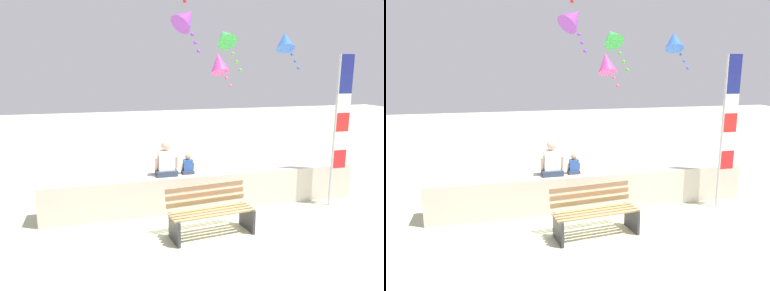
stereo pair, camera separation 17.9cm
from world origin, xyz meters
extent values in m
plane|color=#BEC098|center=(0.00, 0.00, 0.00)|extent=(40.00, 40.00, 0.00)
cube|color=beige|center=(0.00, 1.29, 0.39)|extent=(6.85, 0.62, 0.79)
cube|color=#9C8251|center=(-0.31, -0.28, 0.45)|extent=(1.56, 0.24, 0.03)
cube|color=#A37C58|center=(-0.32, -0.16, 0.45)|extent=(1.56, 0.24, 0.03)
cube|color=#9A7F4C|center=(-0.34, -0.05, 0.45)|extent=(1.56, 0.24, 0.03)
cube|color=#9B7C4E|center=(-0.35, 0.06, 0.45)|extent=(1.56, 0.24, 0.03)
cube|color=#A28155|center=(-0.36, 0.17, 0.57)|extent=(1.56, 0.21, 0.10)
cube|color=#A87953|center=(-0.36, 0.19, 0.70)|extent=(1.56, 0.21, 0.10)
cube|color=#9E7657|center=(-0.36, 0.21, 0.83)|extent=(1.56, 0.21, 0.10)
cube|color=#2D2D33|center=(-1.05, -0.19, 0.23)|extent=(0.11, 0.53, 0.45)
cube|color=#2D2D33|center=(0.39, -0.03, 0.23)|extent=(0.11, 0.53, 0.45)
cube|color=#2D394F|center=(-0.89, 1.27, 0.85)|extent=(0.43, 0.35, 0.12)
cube|color=white|center=(-0.89, 1.27, 1.11)|extent=(0.33, 0.22, 0.41)
cylinder|color=#DBAA8D|center=(-1.10, 1.25, 1.06)|extent=(0.07, 0.17, 0.30)
cylinder|color=#DBAA8D|center=(-0.68, 1.25, 1.06)|extent=(0.07, 0.17, 0.30)
sphere|color=#DBAA8D|center=(-0.89, 1.27, 1.42)|extent=(0.21, 0.21, 0.21)
cube|color=#2F374C|center=(-0.43, 1.27, 0.82)|extent=(0.25, 0.21, 0.07)
cube|color=#2B50A3|center=(-0.43, 1.27, 0.98)|extent=(0.19, 0.13, 0.24)
cylinder|color=#9A734F|center=(-0.55, 1.25, 0.95)|extent=(0.04, 0.10, 0.17)
cylinder|color=#9A734F|center=(-0.31, 1.25, 0.95)|extent=(0.04, 0.10, 0.17)
sphere|color=#9A734F|center=(-0.43, 1.27, 1.16)|extent=(0.12, 0.12, 0.12)
cylinder|color=#B7B7BC|center=(2.65, 0.64, 1.63)|extent=(0.05, 0.05, 3.27)
cube|color=red|center=(2.83, 0.64, 1.04)|extent=(0.31, 0.02, 0.40)
cube|color=white|center=(2.83, 0.64, 1.45)|extent=(0.31, 0.02, 0.40)
cube|color=red|center=(2.83, 0.64, 1.85)|extent=(0.31, 0.02, 0.40)
cube|color=white|center=(2.83, 0.64, 2.26)|extent=(0.31, 0.02, 0.40)
cube|color=navy|center=(2.83, 0.64, 2.66)|extent=(0.31, 0.02, 0.40)
cube|color=navy|center=(2.83, 0.64, 3.07)|extent=(0.31, 0.02, 0.40)
cone|color=purple|center=(-0.23, 2.13, 4.06)|extent=(0.83, 0.76, 0.68)
sphere|color=purple|center=(-0.19, 2.04, 3.88)|extent=(0.08, 0.08, 0.08)
sphere|color=purple|center=(-0.14, 1.96, 3.70)|extent=(0.08, 0.08, 0.08)
sphere|color=purple|center=(-0.10, 1.87, 3.52)|extent=(0.08, 0.08, 0.08)
sphere|color=purple|center=(-0.05, 1.78, 3.34)|extent=(0.08, 0.08, 0.08)
cone|color=blue|center=(2.80, 3.22, 3.71)|extent=(0.67, 0.77, 0.64)
sphere|color=blue|center=(2.90, 3.20, 3.53)|extent=(0.08, 0.08, 0.08)
sphere|color=blue|center=(3.00, 3.17, 3.35)|extent=(0.08, 0.08, 0.08)
sphere|color=blue|center=(3.09, 3.14, 3.17)|extent=(0.08, 0.08, 0.08)
sphere|color=blue|center=(3.19, 3.11, 2.99)|extent=(0.08, 0.08, 0.08)
cone|color=#DB3D9E|center=(0.65, 2.45, 3.11)|extent=(0.48, 0.62, 0.61)
sphere|color=#E4558E|center=(0.75, 2.45, 2.93)|extent=(0.08, 0.08, 0.08)
sphere|color=#E4558E|center=(0.85, 2.46, 2.75)|extent=(0.08, 0.08, 0.08)
sphere|color=#E4558E|center=(0.95, 2.46, 2.57)|extent=(0.08, 0.08, 0.08)
cone|color=green|center=(0.58, 1.87, 3.66)|extent=(0.51, 0.61, 0.57)
sphere|color=green|center=(0.68, 1.88, 3.48)|extent=(0.08, 0.08, 0.08)
sphere|color=green|center=(0.78, 1.89, 3.30)|extent=(0.08, 0.08, 0.08)
sphere|color=green|center=(0.88, 1.91, 3.12)|extent=(0.08, 0.08, 0.08)
sphere|color=green|center=(0.98, 1.92, 2.94)|extent=(0.08, 0.08, 0.08)
sphere|color=red|center=(-0.15, 2.57, 4.48)|extent=(0.08, 0.08, 0.08)
camera|label=1|loc=(-2.30, -5.96, 2.98)|focal=34.13mm
camera|label=2|loc=(-2.12, -6.01, 2.98)|focal=34.13mm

